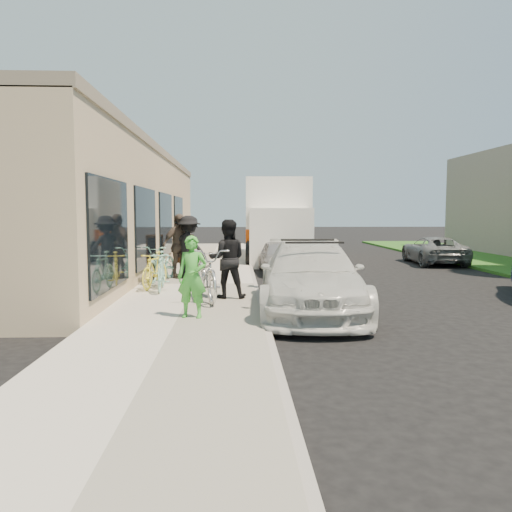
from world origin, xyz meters
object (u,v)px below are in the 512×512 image
object	(u,v)px
sandwich_board	(183,249)
bystander_b	(179,246)
moving_truck	(277,224)
tandem_bike	(207,274)
bike_rack	(151,266)
far_car_gray	(434,250)
cruiser_bike_a	(161,271)
bystander_a	(189,247)
sedan_white	(310,277)
sedan_silver	(280,257)
cruiser_bike_c	(155,270)
woman_rider	(192,277)
man_standing	(227,259)
cruiser_bike_b	(162,263)

from	to	relation	value
sandwich_board	bystander_b	size ratio (longest dim) A/B	0.56
moving_truck	tandem_bike	bearing A→B (deg)	-100.14
bike_rack	far_car_gray	bearing A→B (deg)	31.88
cruiser_bike_a	bystander_a	size ratio (longest dim) A/B	0.88
sedan_white	moving_truck	size ratio (longest dim) A/B	0.71
sedan_silver	bystander_a	world-z (taller)	bystander_a
sandwich_board	cruiser_bike_c	distance (m)	6.24
far_car_gray	woman_rider	distance (m)	13.51
sedan_silver	woman_rider	world-z (taller)	woman_rider
tandem_bike	man_standing	distance (m)	0.57
sedan_silver	cruiser_bike_a	xyz separation A→B (m)	(-3.27, -4.59, 0.07)
sedan_silver	tandem_bike	bearing A→B (deg)	-111.68
sedan_silver	woman_rider	xyz separation A→B (m)	(-2.25, -7.75, 0.33)
moving_truck	cruiser_bike_a	bearing A→B (deg)	-108.23
woman_rider	moving_truck	bearing A→B (deg)	89.02
sedan_silver	bystander_a	distance (m)	3.74
far_car_gray	man_standing	bearing A→B (deg)	50.94
man_standing	bystander_b	distance (m)	3.71
bike_rack	bystander_a	xyz separation A→B (m)	(0.89, 1.10, 0.40)
bystander_a	bystander_b	distance (m)	0.34
man_standing	far_car_gray	bearing A→B (deg)	-133.16
man_standing	cruiser_bike_b	xyz separation A→B (m)	(-1.84, 2.78, -0.37)
moving_truck	cruiser_bike_b	xyz separation A→B (m)	(-3.83, -7.84, -0.89)
cruiser_bike_b	cruiser_bike_c	size ratio (longest dim) A/B	1.24
sedan_silver	tandem_bike	xyz separation A→B (m)	(-2.10, -5.90, 0.16)
bike_rack	man_standing	size ratio (longest dim) A/B	0.47
bystander_b	tandem_bike	bearing A→B (deg)	-118.36
bike_rack	moving_truck	distance (m)	9.39
sandwich_board	sedan_white	distance (m)	9.33
far_car_gray	man_standing	xyz separation A→B (m)	(-7.98, -8.40, 0.48)
far_car_gray	cruiser_bike_b	world-z (taller)	cruiser_bike_b
moving_truck	man_standing	bearing A→B (deg)	-98.09
woman_rider	cruiser_bike_b	size ratio (longest dim) A/B	0.79
far_car_gray	man_standing	distance (m)	11.59
bike_rack	sedan_silver	xyz separation A→B (m)	(3.69, 3.53, -0.09)
sedan_silver	woman_rider	distance (m)	8.08
sedan_white	cruiser_bike_b	distance (m)	5.12
sedan_silver	cruiser_bike_a	bearing A→B (deg)	-127.58
bystander_b	cruiser_bike_b	bearing A→B (deg)	-165.53
sedan_silver	bystander_a	size ratio (longest dim) A/B	1.81
cruiser_bike_c	sedan_silver	bearing A→B (deg)	64.47
moving_truck	man_standing	size ratio (longest dim) A/B	4.13
sedan_white	far_car_gray	world-z (taller)	sedan_white
woman_rider	bystander_a	world-z (taller)	bystander_a
sedan_silver	cruiser_bike_b	size ratio (longest dim) A/B	1.74
moving_truck	bystander_a	world-z (taller)	moving_truck
woman_rider	sedan_white	bearing A→B (deg)	36.68
sandwich_board	cruiser_bike_c	world-z (taller)	sandwich_board
moving_truck	man_standing	xyz separation A→B (m)	(-1.98, -10.62, -0.52)
bike_rack	moving_truck	bearing A→B (deg)	64.56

